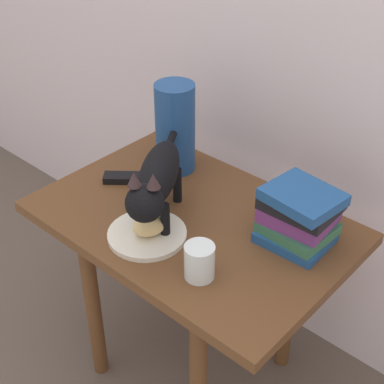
% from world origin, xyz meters
% --- Properties ---
extents(ground_plane, '(6.00, 6.00, 0.00)m').
position_xyz_m(ground_plane, '(0.00, 0.00, 0.00)').
color(ground_plane, brown).
extents(side_table, '(0.81, 0.54, 0.58)m').
position_xyz_m(side_table, '(0.00, 0.00, 0.49)').
color(side_table, brown).
rests_on(side_table, ground).
extents(plate, '(0.20, 0.20, 0.01)m').
position_xyz_m(plate, '(-0.03, -0.13, 0.59)').
color(plate, silver).
rests_on(plate, side_table).
extents(bread_roll, '(0.09, 0.10, 0.05)m').
position_xyz_m(bread_roll, '(-0.02, -0.13, 0.62)').
color(bread_roll, '#E0BC7A').
rests_on(bread_roll, plate).
extents(cat, '(0.29, 0.42, 0.23)m').
position_xyz_m(cat, '(-0.05, -0.07, 0.71)').
color(cat, black).
rests_on(cat, side_table).
extents(book_stack, '(0.19, 0.17, 0.15)m').
position_xyz_m(book_stack, '(0.25, 0.10, 0.66)').
color(book_stack, '#1E4C8C').
rests_on(book_stack, side_table).
extents(green_vase, '(0.11, 0.11, 0.26)m').
position_xyz_m(green_vase, '(-0.20, 0.15, 0.71)').
color(green_vase, navy).
rests_on(green_vase, side_table).
extents(candle_jar, '(0.07, 0.07, 0.08)m').
position_xyz_m(candle_jar, '(0.16, -0.15, 0.62)').
color(candle_jar, silver).
rests_on(candle_jar, side_table).
extents(tv_remote, '(0.14, 0.13, 0.02)m').
position_xyz_m(tv_remote, '(-0.25, 0.01, 0.59)').
color(tv_remote, black).
rests_on(tv_remote, side_table).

